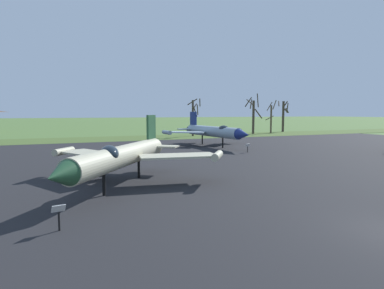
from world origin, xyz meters
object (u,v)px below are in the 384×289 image
object	(u,v)px
jet_fighter_front_right	(123,156)
info_placard_front_right	(59,215)
info_placard_rear_left	(248,147)
jet_fighter_rear_left	(213,131)

from	to	relation	value
jet_fighter_front_right	info_placard_front_right	bearing A→B (deg)	-119.10
info_placard_front_right	info_placard_rear_left	bearing A→B (deg)	42.32
info_placard_front_right	info_placard_rear_left	world-z (taller)	info_placard_front_right
jet_fighter_rear_left	info_placard_rear_left	xyz separation A→B (m)	(0.54, -7.83, -1.44)
jet_fighter_rear_left	info_placard_front_right	bearing A→B (deg)	-127.07
jet_fighter_rear_left	info_placard_rear_left	size ratio (longest dim) A/B	14.32
info_placard_front_right	jet_fighter_front_right	bearing A→B (deg)	60.90
jet_fighter_rear_left	info_placard_rear_left	world-z (taller)	jet_fighter_rear_left
jet_fighter_rear_left	info_placard_rear_left	distance (m)	7.97
jet_fighter_front_right	jet_fighter_rear_left	world-z (taller)	jet_fighter_rear_left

